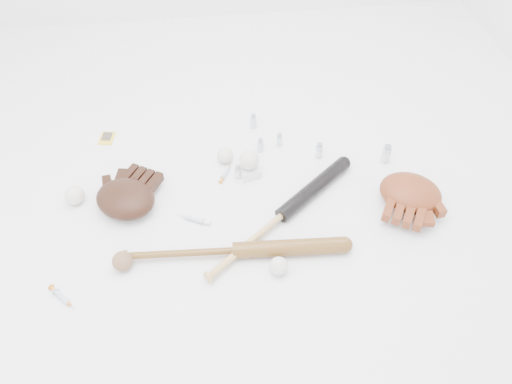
{
  "coord_description": "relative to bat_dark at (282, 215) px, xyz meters",
  "views": [
    {
      "loc": [
        -0.15,
        -1.32,
        1.51
      ],
      "look_at": [
        0.01,
        -0.01,
        0.06
      ],
      "focal_mm": 35.0,
      "sensor_mm": 36.0,
      "label": 1
    }
  ],
  "objects": [
    {
      "name": "baseball_aged",
      "position": [
        -0.6,
        -0.14,
        0.01
      ],
      "size": [
        0.07,
        0.07,
        0.07
      ],
      "primitive_type": "sphere",
      "color": "brown",
      "rests_on": "ground"
    },
    {
      "name": "vial_4",
      "position": [
        -0.15,
        0.25,
        0.0
      ],
      "size": [
        0.03,
        0.03,
        0.06
      ],
      "primitive_type": "cylinder",
      "color": "silver",
      "rests_on": "ground"
    },
    {
      "name": "syringe_3",
      "position": [
        0.6,
        0.04,
        -0.02
      ],
      "size": [
        0.12,
        0.1,
        0.02
      ],
      "primitive_type": null,
      "rotation": [
        0.0,
        0.0,
        -0.65
      ],
      "color": "#ADBCC6",
      "rests_on": "ground"
    },
    {
      "name": "bat_dark",
      "position": [
        0.0,
        0.0,
        0.0
      ],
      "size": [
        0.68,
        0.57,
        0.06
      ],
      "primitive_type": null,
      "rotation": [
        0.0,
        0.0,
        0.68
      ],
      "color": "black",
      "rests_on": "ground"
    },
    {
      "name": "glove_dark",
      "position": [
        -0.6,
        0.14,
        0.02
      ],
      "size": [
        0.39,
        0.39,
        0.1
      ],
      "primitive_type": null,
      "rotation": [
        0.0,
        0.0,
        -0.54
      ],
      "color": "black",
      "rests_on": "ground"
    },
    {
      "name": "glove_tan",
      "position": [
        0.52,
        0.03,
        0.02
      ],
      "size": [
        0.4,
        0.4,
        0.11
      ],
      "primitive_type": null,
      "rotation": [
        0.0,
        0.0,
        2.61
      ],
      "color": "maroon",
      "rests_on": "ground"
    },
    {
      "name": "trading_card",
      "position": [
        -0.71,
        0.57,
        -0.03
      ],
      "size": [
        0.08,
        0.1,
        0.0
      ],
      "primitive_type": "cube",
      "rotation": [
        0.0,
        0.0,
        -0.18
      ],
      "color": "yellow",
      "rests_on": "ground"
    },
    {
      "name": "baseball_upper",
      "position": [
        -0.19,
        0.35,
        0.0
      ],
      "size": [
        0.07,
        0.07,
        0.07
      ],
      "primitive_type": "sphere",
      "color": "silver",
      "rests_on": "ground"
    },
    {
      "name": "vial_5",
      "position": [
        -0.03,
        0.4,
        0.0
      ],
      "size": [
        0.03,
        0.03,
        0.07
      ],
      "primitive_type": "cylinder",
      "color": "silver",
      "rests_on": "ground"
    },
    {
      "name": "syringe_2",
      "position": [
        -0.2,
        0.27,
        -0.02
      ],
      "size": [
        0.08,
        0.13,
        0.02
      ],
      "primitive_type": null,
      "rotation": [
        0.0,
        0.0,
        1.08
      ],
      "color": "#ADBCC6",
      "rests_on": "ground"
    },
    {
      "name": "baseball_left",
      "position": [
        -0.8,
        0.2,
        0.01
      ],
      "size": [
        0.08,
        0.08,
        0.08
      ],
      "primitive_type": "sphere",
      "color": "silver",
      "rests_on": "ground"
    },
    {
      "name": "vial_3",
      "position": [
        0.49,
        0.27,
        0.01
      ],
      "size": [
        0.04,
        0.04,
        0.09
      ],
      "primitive_type": "cylinder",
      "color": "silver",
      "rests_on": "ground"
    },
    {
      "name": "baseball_on_pedestal",
      "position": [
        -0.1,
        0.26,
        0.06
      ],
      "size": [
        0.08,
        0.08,
        0.08
      ],
      "primitive_type": "sphere",
      "color": "silver",
      "rests_on": "pedestal"
    },
    {
      "name": "pedestal",
      "position": [
        -0.1,
        0.26,
        -0.01
      ],
      "size": [
        0.1,
        0.1,
        0.05
      ],
      "primitive_type": "cube",
      "rotation": [
        0.0,
        0.0,
        0.24
      ],
      "color": "white",
      "rests_on": "ground"
    },
    {
      "name": "vial_0",
      "position": [
        0.06,
        0.42,
        0.0
      ],
      "size": [
        0.03,
        0.03,
        0.07
      ],
      "primitive_type": "cylinder",
      "color": "silver",
      "rests_on": "ground"
    },
    {
      "name": "vial_1",
      "position": [
        -0.04,
        0.56,
        0.01
      ],
      "size": [
        0.03,
        0.03,
        0.07
      ],
      "primitive_type": "cylinder",
      "color": "silver",
      "rests_on": "ground"
    },
    {
      "name": "syringe_0",
      "position": [
        -0.8,
        -0.25,
        -0.02
      ],
      "size": [
        0.12,
        0.13,
        0.02
      ],
      "primitive_type": null,
      "rotation": [
        0.0,
        0.0,
        -0.82
      ],
      "color": "#ADBCC6",
      "rests_on": "ground"
    },
    {
      "name": "bat_wood",
      "position": [
        -0.2,
        -0.14,
        0.0
      ],
      "size": [
        0.85,
        0.12,
        0.06
      ],
      "primitive_type": null,
      "rotation": [
        0.0,
        0.0,
        -0.06
      ],
      "color": "brown",
      "rests_on": "ground"
    },
    {
      "name": "baseball_mid",
      "position": [
        -0.05,
        -0.23,
        0.0
      ],
      "size": [
        0.07,
        0.07,
        0.07
      ],
      "primitive_type": "sphere",
      "color": "silver",
      "rests_on": "ground"
    },
    {
      "name": "vial_2",
      "position": [
        0.22,
        0.33,
        0.01
      ],
      "size": [
        0.03,
        0.03,
        0.08
      ],
      "primitive_type": "cylinder",
      "color": "silver",
      "rests_on": "ground"
    },
    {
      "name": "syringe_1",
      "position": [
        -0.34,
        0.04,
        -0.02
      ],
      "size": [
        0.16,
        0.1,
        0.02
      ],
      "primitive_type": null,
      "rotation": [
        0.0,
        0.0,
        2.66
      ],
      "color": "#ADBCC6",
      "rests_on": "ground"
    }
  ]
}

